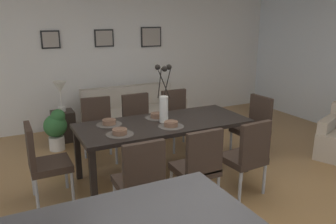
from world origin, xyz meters
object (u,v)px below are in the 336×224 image
Objects in this scene: potted_plant at (56,127)px; table_lamp at (60,90)px; bowl_near_right at (109,122)px; bowl_far_right at (157,115)px; dining_chair_near_left at (140,178)px; dining_chair_near_right at (98,126)px; framed_picture_center at (104,38)px; dining_chair_mid_right at (177,116)px; dining_chair_head_east at (254,124)px; dining_chair_far_left at (198,164)px; side_table at (63,126)px; dining_chair_head_west at (43,159)px; bowl_near_left at (120,131)px; dining_table at (164,127)px; centerpiece_vase at (164,101)px; bowl_far_left at (171,123)px; framed_picture_left at (51,40)px; framed_picture_right at (151,37)px; dining_chair_mid_left at (247,154)px; dining_chair_far_right at (139,122)px; sofa at (133,116)px.

table_lamp is at bearing 66.04° from potted_plant.
bowl_near_right is 1.00× the size of bowl_far_right.
potted_plant is (-0.45, 2.45, -0.14)m from dining_chair_near_left.
framed_picture_center is at bearing 69.46° from dining_chair_near_right.
bowl_far_right is at bearing 0.00° from bowl_near_right.
dining_chair_head_east is at bearing -46.05° from dining_chair_mid_right.
dining_chair_head_east is 3.20m from framed_picture_center.
table_lamp is at bearing 108.79° from dining_chair_far_left.
framed_picture_center is (0.69, 3.47, 1.16)m from dining_chair_near_left.
dining_chair_far_left is 1.77× the size of side_table.
bowl_near_right is at bearing 121.14° from dining_chair_far_left.
bowl_near_left is at bearing -14.51° from dining_chair_head_west.
dining_chair_far_left is 1.12m from bowl_far_right.
dining_table is at bearing -17.45° from bowl_near_right.
dining_chair_head_east is at bearing -31.02° from potted_plant.
side_table is at bearing 119.08° from bowl_far_right.
bowl_far_right is (-0.00, 0.21, -0.24)m from centerpiece_vase.
dining_chair_near_right is at bearing 178.23° from dining_chair_mid_right.
dining_chair_head_west is 2.02m from side_table.
bowl_far_right is 1.81m from potted_plant.
bowl_far_left is at bearing 0.00° from bowl_near_left.
dining_chair_near_right is 2.87× the size of framed_picture_left.
framed_picture_right is at bearing 46.20° from dining_chair_head_west.
dining_table is 2.39× the size of dining_chair_mid_left.
framed_picture_center reaches higher than dining_chair_near_right.
bowl_near_left and bowl_near_right have the same top height.
framed_picture_left is at bearing 118.75° from dining_chair_far_right.
potted_plant is at bearing 114.89° from dining_chair_far_left.
framed_picture_center reaches higher than dining_table.
bowl_far_left is at bearing -90.00° from framed_picture_center.
dining_chair_far_left is 2.53× the size of framed_picture_center.
table_lamp is at bearing 177.63° from sofa.
dining_chair_near_left and dining_chair_mid_left have the same top height.
dining_chair_head_east is 5.41× the size of bowl_far_right.
centerpiece_vase is 1.44× the size of table_lamp.
dining_chair_near_left is 2.13× the size of framed_picture_right.
bowl_near_left is at bearing -103.35° from framed_picture_center.
centerpiece_vase reaches higher than dining_chair_near_left.
centerpiece_vase is at bearing 55.35° from dining_table.
sofa is at bearing 81.60° from dining_table.
side_table is at bearing -90.25° from framed_picture_left.
dining_chair_mid_right reaches higher than sofa.
bowl_near_left is at bearing -74.96° from potted_plant.
dining_chair_head_east is 5.41× the size of bowl_near_right.
table_lamp reaches higher than dining_chair_far_right.
framed_picture_center is (0.96, 0.63, 0.77)m from table_lamp.
centerpiece_vase is (-1.48, 0.02, 0.51)m from dining_chair_head_east.
sofa is at bearing -2.37° from side_table.
framed_picture_center is at bearing -0.00° from framed_picture_left.
dining_chair_far_right is 0.99m from centerpiece_vase.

